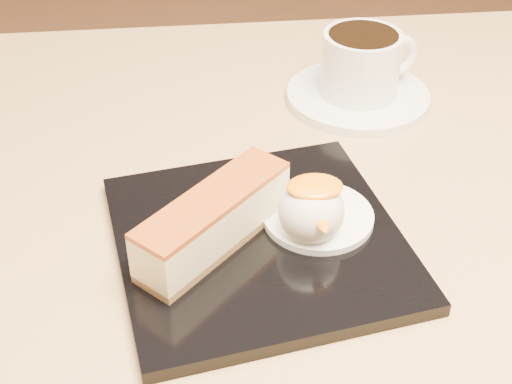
{
  "coord_description": "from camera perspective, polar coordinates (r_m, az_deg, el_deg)",
  "views": [
    {
      "loc": [
        -0.09,
        -0.46,
        1.1
      ],
      "look_at": [
        -0.04,
        -0.01,
        0.76
      ],
      "focal_mm": 50.0,
      "sensor_mm": 36.0,
      "label": 1
    }
  ],
  "objects": [
    {
      "name": "cheesecake",
      "position": [
        0.54,
        -3.4,
        -2.26
      ],
      "size": [
        0.13,
        0.13,
        0.05
      ],
      "rotation": [
        0.0,
        0.0,
        0.79
      ],
      "color": "brown",
      "rests_on": "dessert_plate"
    },
    {
      "name": "coffee_cup",
      "position": [
        0.75,
        8.53,
        10.22
      ],
      "size": [
        0.11,
        0.08,
        0.07
      ],
      "rotation": [
        0.0,
        0.0,
        0.3
      ],
      "color": "white",
      "rests_on": "saucer"
    },
    {
      "name": "mint_sprig",
      "position": [
        0.59,
        1.79,
        -0.31
      ],
      "size": [
        0.04,
        0.03,
        0.0
      ],
      "color": "green",
      "rests_on": "cream_smear"
    },
    {
      "name": "saucer",
      "position": [
        0.77,
        8.13,
        7.61
      ],
      "size": [
        0.15,
        0.15,
        0.01
      ],
      "primitive_type": "cylinder",
      "color": "white",
      "rests_on": "table"
    },
    {
      "name": "cream_smear",
      "position": [
        0.58,
        4.98,
        -1.95
      ],
      "size": [
        0.09,
        0.09,
        0.01
      ],
      "primitive_type": "cylinder",
      "color": "white",
      "rests_on": "dessert_plate"
    },
    {
      "name": "mango_sauce",
      "position": [
        0.54,
        4.72,
        0.43
      ],
      "size": [
        0.04,
        0.03,
        0.01
      ],
      "primitive_type": "ellipsoid",
      "color": "orange",
      "rests_on": "ice_cream_scoop"
    },
    {
      "name": "table",
      "position": [
        0.71,
        3.16,
        -11.94
      ],
      "size": [
        0.8,
        0.8,
        0.72
      ],
      "color": "black",
      "rests_on": "ground"
    },
    {
      "name": "ice_cream_scoop",
      "position": [
        0.55,
        4.44,
        -1.51
      ],
      "size": [
        0.05,
        0.05,
        0.05
      ],
      "primitive_type": "sphere",
      "color": "white",
      "rests_on": "cream_smear"
    },
    {
      "name": "dessert_plate",
      "position": [
        0.57,
        0.22,
        -3.95
      ],
      "size": [
        0.25,
        0.25,
        0.01
      ],
      "primitive_type": "cube",
      "rotation": [
        0.0,
        0.0,
        0.17
      ],
      "color": "black",
      "rests_on": "table"
    }
  ]
}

